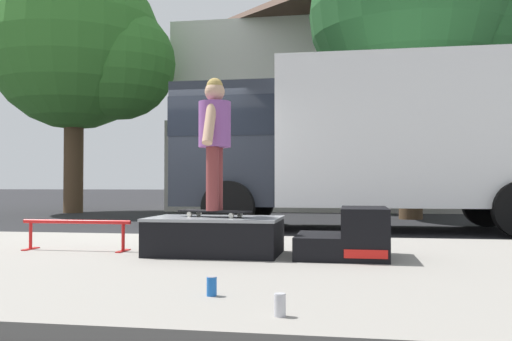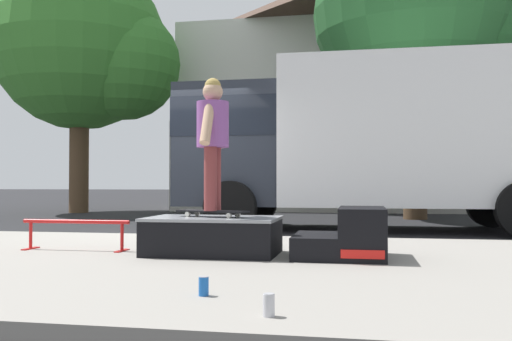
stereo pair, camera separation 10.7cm
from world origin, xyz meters
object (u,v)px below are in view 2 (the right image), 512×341
at_px(box_truck, 368,137).
at_px(kicker_ramp, 348,237).
at_px(skater_kid, 213,132).
at_px(street_tree_neighbour, 89,49).
at_px(grind_rail, 76,228).
at_px(soda_can, 269,305).
at_px(street_tree_main, 426,17).
at_px(skateboard, 213,212).
at_px(skate_box, 213,234).
at_px(soda_can_b, 204,286).

bearing_deg(box_truck, kicker_ramp, -93.30).
relative_size(skater_kid, street_tree_neighbour, 0.18).
bearing_deg(skater_kid, kicker_ramp, -0.74).
distance_m(kicker_ramp, grind_rail, 2.96).
height_order(soda_can, street_tree_main, street_tree_main).
xyz_separation_m(skateboard, box_truck, (1.66, 4.79, 1.14)).
relative_size(kicker_ramp, soda_can, 7.10).
bearing_deg(skateboard, skater_kid, -90.00).
relative_size(skate_box, soda_can, 10.72).
bearing_deg(soda_can_b, skate_box, 103.31).
bearing_deg(soda_can, street_tree_neighbour, 121.32).
xyz_separation_m(kicker_ramp, grind_rail, (-2.96, 0.07, 0.04)).
bearing_deg(street_tree_neighbour, soda_can, -58.68).
bearing_deg(box_truck, soda_can, -95.12).
xyz_separation_m(skate_box, street_tree_main, (3.09, 8.18, 4.53)).
bearing_deg(skate_box, skateboard, 124.83).
distance_m(skateboard, soda_can_b, 2.17).
xyz_separation_m(kicker_ramp, street_tree_main, (1.72, 8.18, 4.53)).
bearing_deg(kicker_ramp, box_truck, 86.70).
relative_size(kicker_ramp, street_tree_neighbour, 0.12).
distance_m(kicker_ramp, box_truck, 5.00).
relative_size(skater_kid, street_tree_main, 0.19).
xyz_separation_m(soda_can, soda_can_b, (-0.51, 0.48, 0.00)).
relative_size(soda_can_b, street_tree_neighbour, 0.02).
distance_m(skate_box, grind_rail, 1.58).
height_order(box_truck, street_tree_main, street_tree_main).
distance_m(kicker_ramp, soda_can_b, 2.25).
relative_size(grind_rail, box_truck, 0.18).
height_order(skate_box, skater_kid, skater_kid).
bearing_deg(soda_can, kicker_ramp, 81.45).
distance_m(grind_rail, skater_kid, 1.87).
bearing_deg(skate_box, soda_can, -68.60).
height_order(skate_box, soda_can_b, skate_box).
distance_m(grind_rail, street_tree_main, 10.38).
xyz_separation_m(kicker_ramp, soda_can_b, (-0.89, -2.06, -0.14)).
distance_m(skateboard, soda_can, 2.77).
height_order(skateboard, skater_kid, skater_kid).
height_order(skateboard, box_truck, box_truck).
distance_m(skate_box, kicker_ramp, 1.38).
distance_m(grind_rail, soda_can, 3.67).
bearing_deg(soda_can_b, skateboard, 103.52).
distance_m(street_tree_main, street_tree_neighbour, 9.53).
bearing_deg(box_truck, skater_kid, -109.18).
relative_size(grind_rail, street_tree_neighbour, 0.17).
height_order(skater_kid, street_tree_neighbour, street_tree_neighbour).
bearing_deg(street_tree_neighbour, skater_kid, -56.33).
bearing_deg(skateboard, soda_can, -68.50).
height_order(soda_can, street_tree_neighbour, street_tree_neighbour).
xyz_separation_m(skateboard, skater_kid, (0.00, -0.00, 0.82)).
bearing_deg(skateboard, skate_box, -55.17).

